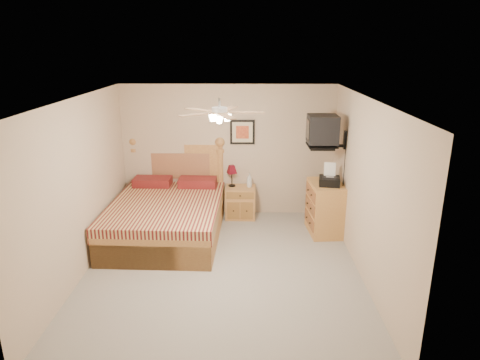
# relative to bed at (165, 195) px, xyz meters

# --- Properties ---
(floor) EXTENTS (4.50, 4.50, 0.00)m
(floor) POSITION_rel_bed_xyz_m (1.02, -1.12, -0.76)
(floor) COLOR gray
(floor) RESTS_ON ground
(ceiling) EXTENTS (4.00, 4.50, 0.04)m
(ceiling) POSITION_rel_bed_xyz_m (1.02, -1.12, 1.74)
(ceiling) COLOR white
(ceiling) RESTS_ON ground
(wall_back) EXTENTS (4.00, 0.04, 2.50)m
(wall_back) POSITION_rel_bed_xyz_m (1.02, 1.13, 0.49)
(wall_back) COLOR #C0A88E
(wall_back) RESTS_ON ground
(wall_front) EXTENTS (4.00, 0.04, 2.50)m
(wall_front) POSITION_rel_bed_xyz_m (1.02, -3.37, 0.49)
(wall_front) COLOR #C0A88E
(wall_front) RESTS_ON ground
(wall_left) EXTENTS (0.04, 4.50, 2.50)m
(wall_left) POSITION_rel_bed_xyz_m (-0.98, -1.12, 0.49)
(wall_left) COLOR #C0A88E
(wall_left) RESTS_ON ground
(wall_right) EXTENTS (0.04, 4.50, 2.50)m
(wall_right) POSITION_rel_bed_xyz_m (3.02, -1.12, 0.49)
(wall_right) COLOR #C0A88E
(wall_right) RESTS_ON ground
(bed) EXTENTS (1.86, 2.40, 1.52)m
(bed) POSITION_rel_bed_xyz_m (0.00, 0.00, 0.00)
(bed) COLOR #A7653B
(bed) RESTS_ON ground
(nightstand) EXTENTS (0.57, 0.43, 0.61)m
(nightstand) POSITION_rel_bed_xyz_m (1.26, 0.88, -0.45)
(nightstand) COLOR tan
(nightstand) RESTS_ON ground
(table_lamp) EXTENTS (0.29, 0.29, 0.41)m
(table_lamp) POSITION_rel_bed_xyz_m (1.09, 0.95, 0.06)
(table_lamp) COLOR #5C0A16
(table_lamp) RESTS_ON nightstand
(lotion_bottle) EXTENTS (0.13, 0.13, 0.27)m
(lotion_bottle) POSITION_rel_bed_xyz_m (1.43, 0.90, -0.01)
(lotion_bottle) COLOR silver
(lotion_bottle) RESTS_ON nightstand
(framed_picture) EXTENTS (0.46, 0.04, 0.46)m
(framed_picture) POSITION_rel_bed_xyz_m (1.29, 1.11, 0.86)
(framed_picture) COLOR black
(framed_picture) RESTS_ON wall_back
(dresser) EXTENTS (0.60, 0.81, 0.92)m
(dresser) POSITION_rel_bed_xyz_m (2.75, 0.22, -0.30)
(dresser) COLOR #B76D39
(dresser) RESTS_ON ground
(fax_machine) EXTENTS (0.39, 0.41, 0.36)m
(fax_machine) POSITION_rel_bed_xyz_m (2.77, 0.11, 0.34)
(fax_machine) COLOR black
(fax_machine) RESTS_ON dresser
(magazine_lower) EXTENTS (0.21, 0.27, 0.02)m
(magazine_lower) POSITION_rel_bed_xyz_m (2.70, 0.51, 0.17)
(magazine_lower) COLOR tan
(magazine_lower) RESTS_ON dresser
(magazine_upper) EXTENTS (0.29, 0.35, 0.02)m
(magazine_upper) POSITION_rel_bed_xyz_m (2.70, 0.53, 0.19)
(magazine_upper) COLOR gray
(magazine_upper) RESTS_ON magazine_lower
(wall_tv) EXTENTS (0.56, 0.46, 0.58)m
(wall_tv) POSITION_rel_bed_xyz_m (2.77, 0.22, 1.05)
(wall_tv) COLOR black
(wall_tv) RESTS_ON wall_right
(ceiling_fan) EXTENTS (1.14, 1.14, 0.28)m
(ceiling_fan) POSITION_rel_bed_xyz_m (1.02, -1.32, 1.60)
(ceiling_fan) COLOR white
(ceiling_fan) RESTS_ON ceiling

